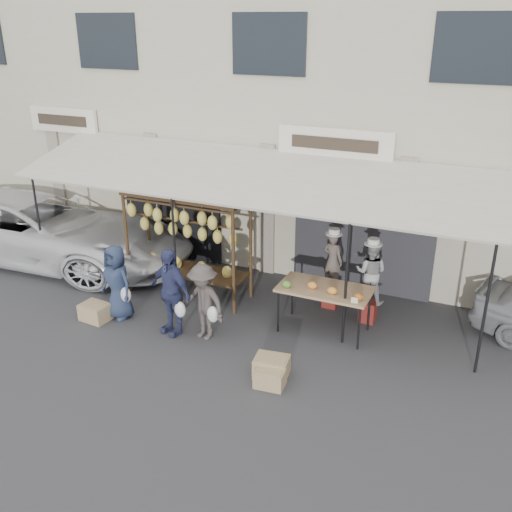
{
  "coord_description": "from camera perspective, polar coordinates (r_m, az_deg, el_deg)",
  "views": [
    {
      "loc": [
        4.77,
        -7.72,
        5.48
      ],
      "look_at": [
        0.66,
        1.4,
        1.3
      ],
      "focal_mm": 40.0,
      "sensor_mm": 36.0,
      "label": 1
    }
  ],
  "objects": [
    {
      "name": "shophouse",
      "position": [
        15.11,
        5.91,
        15.59
      ],
      "size": [
        24.0,
        6.15,
        7.3
      ],
      "color": "#BCB398",
      "rests_on": "ground_plane"
    },
    {
      "name": "banana_rack",
      "position": [
        11.73,
        -7.02,
        3.04
      ],
      "size": [
        2.6,
        0.9,
        2.24
      ],
      "color": "#422A16",
      "rests_on": "ground_plane"
    },
    {
      "name": "customer_mid",
      "position": [
        10.6,
        -8.55,
        -3.54
      ],
      "size": [
        1.06,
        0.66,
        1.69
      ],
      "primitive_type": "imported",
      "rotation": [
        0.0,
        0.0,
        -0.27
      ],
      "color": "navy",
      "rests_on": "ground_plane"
    },
    {
      "name": "crate_near_b",
      "position": [
        9.36,
        1.41,
        -12.1
      ],
      "size": [
        0.51,
        0.41,
        0.28
      ],
      "primitive_type": "cube",
      "rotation": [
        0.0,
        0.0,
        0.1
      ],
      "color": "tan",
      "rests_on": "ground_plane"
    },
    {
      "name": "van",
      "position": [
        14.81,
        -21.63,
        4.05
      ],
      "size": [
        5.68,
        2.9,
        2.3
      ],
      "primitive_type": "imported",
      "rotation": [
        0.0,
        0.0,
        1.63
      ],
      "color": "white",
      "rests_on": "ground_plane"
    },
    {
      "name": "crate_far",
      "position": [
        11.65,
        -15.77,
        -5.41
      ],
      "size": [
        0.59,
        0.47,
        0.33
      ],
      "primitive_type": "cube",
      "rotation": [
        0.0,
        0.0,
        -0.09
      ],
      "color": "tan",
      "rests_on": "ground_plane"
    },
    {
      "name": "crate_near_a",
      "position": [
        9.58,
        1.57,
        -11.01
      ],
      "size": [
        0.61,
        0.5,
        0.33
      ],
      "primitive_type": "cube",
      "rotation": [
        0.0,
        0.0,
        0.14
      ],
      "color": "tan",
      "rests_on": "ground_plane"
    },
    {
      "name": "customer_right",
      "position": [
        10.4,
        -5.31,
        -4.59
      ],
      "size": [
        1.04,
        0.74,
        1.46
      ],
      "primitive_type": "imported",
      "rotation": [
        0.0,
        0.0,
        -0.23
      ],
      "color": "#463E3B",
      "rests_on": "ground_plane"
    },
    {
      "name": "vendor_left",
      "position": [
        11.47,
        7.67,
        -0.46
      ],
      "size": [
        0.51,
        0.41,
        1.2
      ],
      "primitive_type": "imported",
      "rotation": [
        0.0,
        0.0,
        2.83
      ],
      "color": "brown",
      "rests_on": "stool_left"
    },
    {
      "name": "ground_plane",
      "position": [
        10.6,
        -6.43,
        -8.61
      ],
      "size": [
        90.0,
        90.0,
        0.0
      ],
      "primitive_type": "plane",
      "color": "#2D2D30"
    },
    {
      "name": "customer_left",
      "position": [
        11.38,
        -13.72,
        -2.55
      ],
      "size": [
        0.83,
        0.63,
        1.51
      ],
      "primitive_type": "imported",
      "rotation": [
        0.0,
        0.0,
        -0.22
      ],
      "color": "#242F4A",
      "rests_on": "ground_plane"
    },
    {
      "name": "awning",
      "position": [
        11.45,
        -1.16,
        7.96
      ],
      "size": [
        10.0,
        2.35,
        2.92
      ],
      "color": "#B7B1A1",
      "rests_on": "ground_plane"
    },
    {
      "name": "vendor_right",
      "position": [
        11.0,
        11.42,
        -1.62
      ],
      "size": [
        0.6,
        0.47,
        1.22
      ],
      "primitive_type": "imported",
      "rotation": [
        0.0,
        0.0,
        3.16
      ],
      "color": "#9F9F9F",
      "rests_on": "stool_right"
    },
    {
      "name": "stool_right",
      "position": [
        11.36,
        11.1,
        -5.41
      ],
      "size": [
        0.36,
        0.36,
        0.43
      ],
      "primitive_type": "cube",
      "rotation": [
        0.0,
        0.0,
        -0.21
      ],
      "color": "maroon",
      "rests_on": "ground_plane"
    },
    {
      "name": "produce_table",
      "position": [
        10.56,
        6.85,
        -3.43
      ],
      "size": [
        1.7,
        0.9,
        1.04
      ],
      "color": "tan",
      "rests_on": "ground_plane"
    },
    {
      "name": "stool_left",
      "position": [
        11.8,
        7.46,
        -4.07
      ],
      "size": [
        0.34,
        0.34,
        0.41
      ],
      "primitive_type": "cube",
      "rotation": [
        0.0,
        0.0,
        -0.16
      ],
      "color": "maroon",
      "rests_on": "ground_plane"
    }
  ]
}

